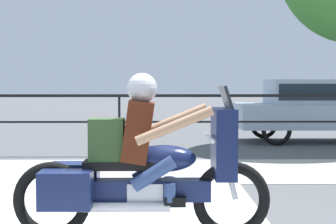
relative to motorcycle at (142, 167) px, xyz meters
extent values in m
cube|color=#B7B2A8|center=(-0.68, 3.79, -0.70)|extent=(44.00, 2.40, 0.01)
cube|color=black|center=(-0.68, 5.63, 0.53)|extent=(36.00, 0.04, 0.06)
cube|color=black|center=(-0.68, 5.63, -0.01)|extent=(36.00, 0.03, 0.04)
cylinder|color=black|center=(-0.68, 5.63, -0.07)|extent=(0.05, 0.05, 1.26)
torus|color=black|center=(0.87, 0.00, -0.33)|extent=(0.75, 0.11, 0.75)
torus|color=black|center=(-0.87, 0.00, -0.33)|extent=(0.75, 0.11, 0.75)
cube|color=#141E47|center=(0.00, 0.00, -0.23)|extent=(1.32, 0.22, 0.20)
cube|color=silver|center=(0.03, 0.00, -0.28)|extent=(0.34, 0.26, 0.26)
ellipsoid|color=#141E47|center=(0.21, 0.00, 0.08)|extent=(0.63, 0.30, 0.26)
cube|color=black|center=(-0.17, 0.00, 0.02)|extent=(0.76, 0.28, 0.08)
cube|color=#141E47|center=(0.79, 0.00, 0.23)|extent=(0.20, 0.55, 0.67)
cube|color=#1E232B|center=(0.81, 0.00, 0.66)|extent=(0.10, 0.47, 0.24)
cylinder|color=silver|center=(0.65, 0.00, 0.28)|extent=(0.04, 0.70, 0.04)
cylinder|color=silver|center=(-0.21, -0.16, -0.36)|extent=(0.95, 0.09, 0.09)
cube|color=#141E47|center=(-0.69, -0.24, -0.17)|extent=(0.48, 0.28, 0.34)
cube|color=#141E47|center=(-0.69, 0.24, -0.17)|extent=(0.48, 0.28, 0.34)
cylinder|color=silver|center=(0.84, 0.00, -0.05)|extent=(0.19, 0.06, 0.55)
cube|color=#4C1E0F|center=(-0.03, 0.00, 0.34)|extent=(0.32, 0.36, 0.61)
sphere|color=tan|center=(0.01, 0.00, 0.73)|extent=(0.23, 0.23, 0.23)
sphere|color=#B7B7BC|center=(0.01, 0.00, 0.75)|extent=(0.29, 0.29, 0.29)
cylinder|color=#33477A|center=(0.12, -0.15, -0.04)|extent=(0.44, 0.13, 0.34)
cylinder|color=#33477A|center=(0.27, -0.15, -0.22)|extent=(0.11, 0.11, 0.18)
cube|color=black|center=(0.32, -0.15, -0.31)|extent=(0.20, 0.10, 0.09)
cylinder|color=#33477A|center=(0.12, 0.15, -0.04)|extent=(0.44, 0.13, 0.34)
cylinder|color=#33477A|center=(0.27, 0.15, -0.22)|extent=(0.11, 0.11, 0.18)
cube|color=black|center=(0.32, 0.15, -0.31)|extent=(0.20, 0.10, 0.09)
cylinder|color=tan|center=(0.31, -0.30, 0.42)|extent=(0.72, 0.09, 0.36)
cylinder|color=tan|center=(0.31, 0.30, 0.42)|extent=(0.72, 0.09, 0.36)
cube|color=#2D4723|center=(-0.33, 0.00, 0.26)|extent=(0.33, 0.26, 0.41)
cube|color=#9EB2C6|center=(4.26, 8.01, -0.04)|extent=(4.29, 1.68, 0.60)
cube|color=#9EB2C6|center=(4.00, 8.01, 0.57)|extent=(2.23, 1.47, 0.61)
cube|color=#19232D|center=(4.00, 8.01, 0.57)|extent=(2.05, 1.51, 0.40)
torus|color=black|center=(2.93, 7.24, -0.34)|extent=(0.73, 0.11, 0.73)
torus|color=black|center=(2.93, 8.78, -0.34)|extent=(0.73, 0.11, 0.73)
camera|label=1|loc=(0.19, -4.90, 0.81)|focal=55.00mm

